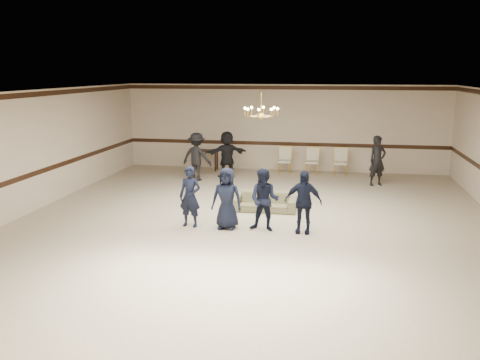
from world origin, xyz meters
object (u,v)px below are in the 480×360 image
object	(u,v)px
boy_d	(303,202)
adult_left	(197,157)
boy_c	(264,200)
adult_right	(377,161)
boy_b	(227,198)
settee	(264,202)
boy_a	(190,197)
chandelier	(261,103)
console_table	(206,160)
banquet_chair_mid	(312,162)
adult_mid	(227,154)
banquet_chair_left	(285,161)
banquet_chair_right	(341,163)

from	to	relation	value
boy_d	adult_left	bearing A→B (deg)	131.63
boy_c	adult_right	world-z (taller)	adult_right
boy_b	settee	world-z (taller)	boy_b
boy_b	adult_left	xyz separation A→B (m)	(-2.13, 5.14, 0.08)
boy_a	settee	size ratio (longest dim) A/B	0.86
boy_d	adult_left	xyz separation A→B (m)	(-3.93, 5.14, 0.08)
boy_b	boy_d	world-z (taller)	same
chandelier	boy_b	size ratio (longest dim) A/B	0.64
boy_b	console_table	xyz separation A→B (m)	(-2.28, 6.94, -0.35)
chandelier	boy_d	xyz separation A→B (m)	(1.21, -1.55, -2.14)
banquet_chair_mid	console_table	world-z (taller)	banquet_chair_mid
boy_b	adult_mid	world-z (taller)	adult_mid
adult_mid	banquet_chair_mid	size ratio (longest dim) A/B	1.67
settee	banquet_chair_mid	world-z (taller)	banquet_chair_mid
boy_b	banquet_chair_left	xyz separation A→B (m)	(0.72, 6.74, -0.25)
boy_a	chandelier	bearing A→B (deg)	53.55
chandelier	settee	size ratio (longest dim) A/B	0.55
banquet_chair_mid	banquet_chair_right	distance (m)	1.00
boy_d	console_table	bearing A→B (deg)	124.66
boy_b	boy_c	xyz separation A→B (m)	(0.90, 0.00, 0.00)
boy_a	banquet_chair_left	bearing A→B (deg)	83.89
boy_a	adult_right	world-z (taller)	adult_right
banquet_chair_left	banquet_chair_mid	size ratio (longest dim) A/B	1.00
settee	banquet_chair_left	distance (m)	5.04
boy_a	settee	xyz separation A→B (m)	(1.57, 1.71, -0.49)
banquet_chair_left	banquet_chair_right	size ratio (longest dim) A/B	1.00
boy_c	settee	bearing A→B (deg)	105.19
boy_a	boy_d	xyz separation A→B (m)	(2.70, 0.00, 0.00)
boy_b	banquet_chair_mid	world-z (taller)	boy_b
boy_c	settee	distance (m)	1.79
banquet_chair_right	adult_left	bearing A→B (deg)	-160.18
boy_c	banquet_chair_mid	distance (m)	6.80
boy_b	boy_d	xyz separation A→B (m)	(1.80, 0.00, 0.00)
adult_mid	banquet_chair_mid	xyz separation A→B (m)	(2.95, 0.90, -0.33)
boy_c	adult_left	size ratio (longest dim) A/B	0.90
console_table	settee	bearing A→B (deg)	-58.20
boy_c	banquet_chair_mid	xyz separation A→B (m)	(0.82, 6.74, -0.25)
boy_a	banquet_chair_right	world-z (taller)	boy_a
boy_a	boy_b	bearing A→B (deg)	7.42
boy_c	adult_left	bearing A→B (deg)	127.99
boy_c	settee	world-z (taller)	boy_c
adult_right	banquet_chair_mid	bearing A→B (deg)	120.44
boy_b	console_table	size ratio (longest dim) A/B	1.59
adult_mid	boy_d	bearing A→B (deg)	88.32
boy_d	adult_right	distance (m)	5.82
adult_left	boy_d	bearing A→B (deg)	140.02
settee	adult_mid	bearing A→B (deg)	113.86
boy_b	adult_mid	distance (m)	5.97
boy_b	boy_d	bearing A→B (deg)	2.85
chandelier	adult_left	size ratio (longest dim) A/B	0.57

